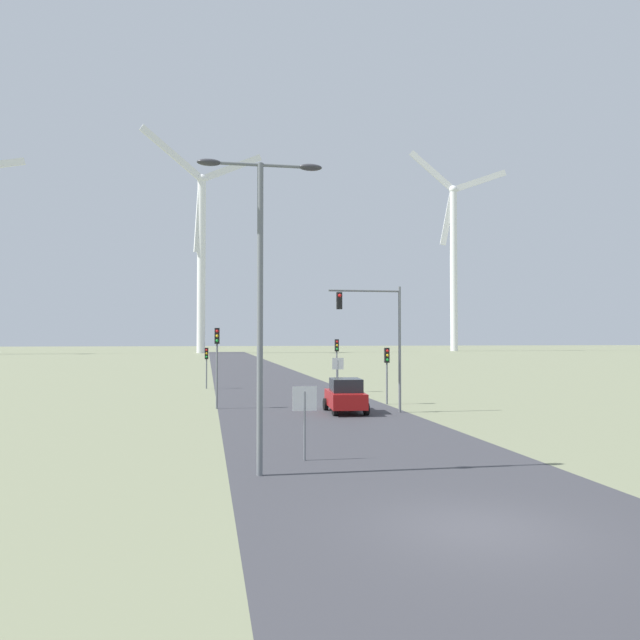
# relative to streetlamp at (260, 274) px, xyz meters

# --- Properties ---
(ground_plane) EXTENTS (600.00, 600.00, 0.00)m
(ground_plane) POSITION_rel_streetlamp_xyz_m (4.10, -5.82, -5.87)
(ground_plane) COLOR #757A5B
(road_surface) EXTENTS (10.00, 240.00, 0.01)m
(road_surface) POSITION_rel_streetlamp_xyz_m (4.10, 42.18, -5.86)
(road_surface) COLOR #38383D
(road_surface) RESTS_ON ground
(streetlamp) EXTENTS (3.68, 0.32, 9.19)m
(streetlamp) POSITION_rel_streetlamp_xyz_m (0.00, 0.00, 0.00)
(streetlamp) COLOR slate
(streetlamp) RESTS_ON ground
(stop_sign_near) EXTENTS (0.81, 0.07, 2.42)m
(stop_sign_near) POSITION_rel_streetlamp_xyz_m (1.63, 1.97, -4.18)
(stop_sign_near) COLOR slate
(stop_sign_near) RESTS_ON ground
(stop_sign_far) EXTENTS (0.81, 0.07, 2.61)m
(stop_sign_far) POSITION_rel_streetlamp_xyz_m (7.50, 24.38, -4.04)
(stop_sign_far) COLOR slate
(stop_sign_far) RESTS_ON ground
(traffic_light_post_near_left) EXTENTS (0.28, 0.34, 4.56)m
(traffic_light_post_near_left) POSITION_rel_streetlamp_xyz_m (-0.95, 17.52, -2.54)
(traffic_light_post_near_left) COLOR slate
(traffic_light_post_near_left) RESTS_ON ground
(traffic_light_post_near_right) EXTENTS (0.28, 0.34, 3.40)m
(traffic_light_post_near_right) POSITION_rel_streetlamp_xyz_m (9.18, 18.07, -3.37)
(traffic_light_post_near_right) COLOR slate
(traffic_light_post_near_right) RESTS_ON ground
(traffic_light_post_mid_left) EXTENTS (0.28, 0.33, 3.23)m
(traffic_light_post_mid_left) POSITION_rel_streetlamp_xyz_m (-1.52, 31.77, -3.50)
(traffic_light_post_mid_left) COLOR slate
(traffic_light_post_mid_left) RESTS_ON ground
(traffic_light_post_mid_right) EXTENTS (0.28, 0.33, 3.90)m
(traffic_light_post_mid_right) POSITION_rel_streetlamp_xyz_m (7.94, 26.88, -3.01)
(traffic_light_post_mid_right) COLOR slate
(traffic_light_post_mid_right) RESTS_ON ground
(traffic_light_mast_overhead) EXTENTS (3.98, 0.35, 6.77)m
(traffic_light_mast_overhead) POSITION_rel_streetlamp_xyz_m (7.43, 14.00, -1.15)
(traffic_light_mast_overhead) COLOR slate
(traffic_light_mast_overhead) RESTS_ON ground
(car_approaching) EXTENTS (2.12, 4.23, 1.83)m
(car_approaching) POSITION_rel_streetlamp_xyz_m (5.79, 14.42, -4.95)
(car_approaching) COLOR maroon
(car_approaching) RESTS_ON ground
(wind_turbine_left) EXTENTS (32.23, 14.58, 58.06)m
(wind_turbine_left) POSITION_rel_streetlamp_xyz_m (-2.99, 149.75, 22.79)
(wind_turbine_left) COLOR white
(wind_turbine_left) RESTS_ON ground
(wind_turbine_center) EXTENTS (30.30, 4.14, 61.81)m
(wind_turbine_center) POSITION_rel_streetlamp_xyz_m (73.10, 162.10, 24.14)
(wind_turbine_center) COLOR white
(wind_turbine_center) RESTS_ON ground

